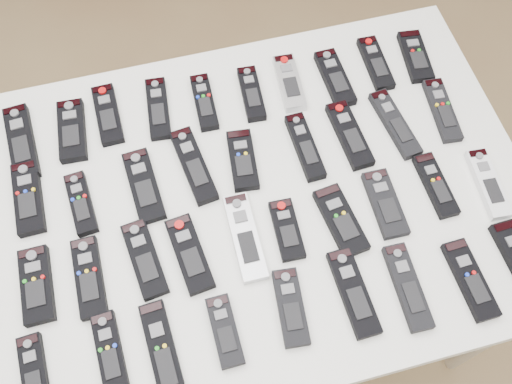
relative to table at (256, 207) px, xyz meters
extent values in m
plane|color=olive|center=(-0.10, 0.14, -0.72)|extent=(4.00, 4.00, 0.00)
cube|color=white|center=(0.00, 0.00, 0.04)|extent=(1.25, 0.88, 0.04)
cylinder|color=beige|center=(0.56, -0.38, -0.35)|extent=(0.04, 0.04, 0.74)
cylinder|color=beige|center=(-0.56, 0.38, -0.35)|extent=(0.04, 0.04, 0.74)
cylinder|color=beige|center=(0.56, 0.38, -0.35)|extent=(0.04, 0.04, 0.74)
cube|color=black|center=(-0.50, 0.27, 0.07)|extent=(0.07, 0.21, 0.02)
cube|color=black|center=(-0.38, 0.27, 0.07)|extent=(0.07, 0.17, 0.02)
cube|color=black|center=(-0.29, 0.30, 0.07)|extent=(0.06, 0.17, 0.02)
cube|color=black|center=(-0.17, 0.29, 0.07)|extent=(0.06, 0.18, 0.02)
cube|color=black|center=(-0.06, 0.28, 0.07)|extent=(0.05, 0.16, 0.02)
cube|color=black|center=(0.06, 0.27, 0.07)|extent=(0.06, 0.16, 0.02)
cube|color=#B7B7BC|center=(0.16, 0.28, 0.07)|extent=(0.06, 0.17, 0.02)
cube|color=black|center=(0.27, 0.26, 0.07)|extent=(0.06, 0.17, 0.02)
cube|color=black|center=(0.39, 0.28, 0.07)|extent=(0.05, 0.17, 0.02)
cube|color=black|center=(0.50, 0.28, 0.07)|extent=(0.08, 0.16, 0.02)
cube|color=black|center=(-0.50, 0.12, 0.07)|extent=(0.06, 0.18, 0.02)
cube|color=black|center=(-0.38, 0.08, 0.07)|extent=(0.06, 0.16, 0.02)
cube|color=black|center=(-0.24, 0.08, 0.07)|extent=(0.07, 0.19, 0.02)
cube|color=black|center=(-0.12, 0.11, 0.07)|extent=(0.08, 0.20, 0.02)
cube|color=black|center=(-0.01, 0.09, 0.07)|extent=(0.07, 0.16, 0.02)
cube|color=black|center=(0.14, 0.09, 0.07)|extent=(0.05, 0.18, 0.02)
cube|color=black|center=(0.25, 0.10, 0.07)|extent=(0.06, 0.19, 0.02)
cube|color=black|center=(0.37, 0.10, 0.07)|extent=(0.07, 0.20, 0.02)
cube|color=black|center=(0.50, 0.11, 0.07)|extent=(0.06, 0.18, 0.02)
cube|color=black|center=(-0.49, -0.09, 0.07)|extent=(0.06, 0.16, 0.02)
cube|color=black|center=(-0.39, -0.10, 0.07)|extent=(0.06, 0.18, 0.02)
cube|color=black|center=(-0.27, -0.09, 0.07)|extent=(0.08, 0.18, 0.02)
cube|color=black|center=(-0.17, -0.10, 0.07)|extent=(0.08, 0.18, 0.02)
cube|color=#B7B7BC|center=(-0.05, -0.10, 0.07)|extent=(0.06, 0.20, 0.02)
cube|color=black|center=(0.04, -0.10, 0.07)|extent=(0.06, 0.14, 0.02)
cube|color=black|center=(0.16, -0.11, 0.07)|extent=(0.08, 0.17, 0.02)
cube|color=black|center=(0.27, -0.10, 0.07)|extent=(0.06, 0.16, 0.02)
cube|color=black|center=(0.40, -0.08, 0.07)|extent=(0.05, 0.16, 0.02)
cube|color=silver|center=(0.52, -0.11, 0.07)|extent=(0.06, 0.18, 0.02)
cube|color=black|center=(-0.51, -0.27, 0.07)|extent=(0.06, 0.16, 0.02)
cube|color=black|center=(-0.37, -0.27, 0.07)|extent=(0.06, 0.17, 0.02)
cube|color=black|center=(-0.27, -0.29, 0.07)|extent=(0.06, 0.21, 0.02)
cube|color=black|center=(-0.14, -0.28, 0.07)|extent=(0.05, 0.14, 0.02)
cube|color=black|center=(0.00, -0.27, 0.07)|extent=(0.07, 0.16, 0.02)
cube|color=black|center=(0.14, -0.27, 0.07)|extent=(0.06, 0.19, 0.02)
cube|color=black|center=(0.25, -0.29, 0.07)|extent=(0.05, 0.19, 0.02)
cube|color=black|center=(0.38, -0.31, 0.07)|extent=(0.06, 0.18, 0.02)
camera|label=1|loc=(-0.15, -0.56, 1.21)|focal=40.00mm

